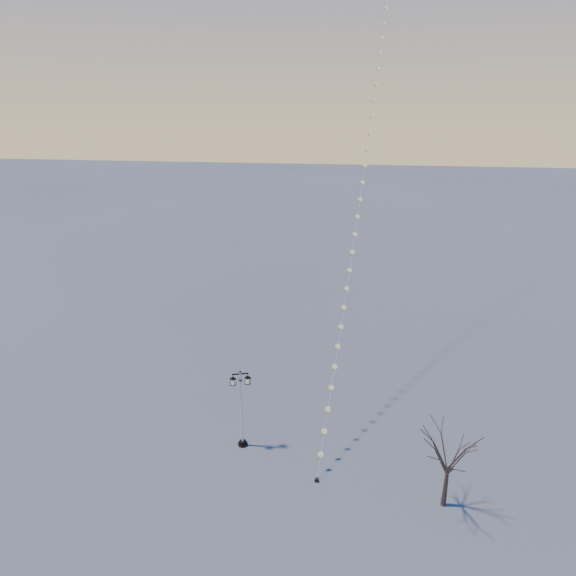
# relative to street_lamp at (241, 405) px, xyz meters

# --- Properties ---
(ground) EXTENTS (300.00, 300.00, 0.00)m
(ground) POSITION_rel_street_lamp_xyz_m (3.35, -3.03, -2.78)
(ground) COLOR #5E6060
(ground) RESTS_ON ground
(street_lamp) EXTENTS (1.24, 0.68, 5.02)m
(street_lamp) POSITION_rel_street_lamp_xyz_m (0.00, 0.00, 0.00)
(street_lamp) COLOR black
(street_lamp) RESTS_ON ground
(bare_tree) EXTENTS (2.58, 2.58, 4.28)m
(bare_tree) POSITION_rel_street_lamp_xyz_m (11.24, -3.26, 0.19)
(bare_tree) COLOR #342520
(bare_tree) RESTS_ON ground
(kite_train) EXTENTS (4.41, 35.02, 38.03)m
(kite_train) POSITION_rel_street_lamp_xyz_m (6.58, 14.72, 16.15)
(kite_train) COLOR black
(kite_train) RESTS_ON ground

